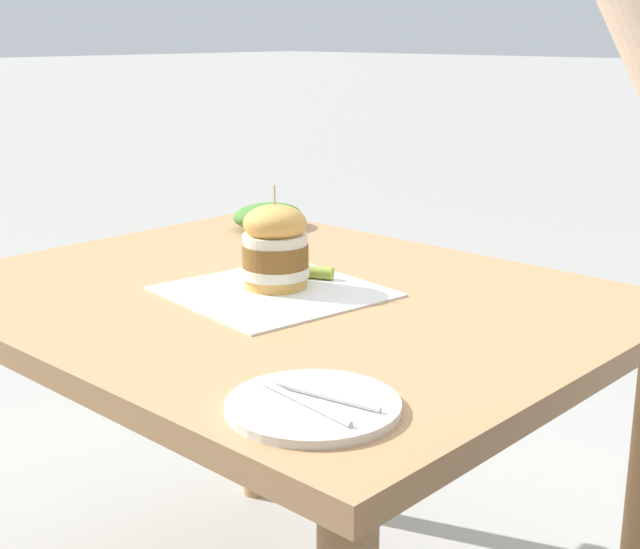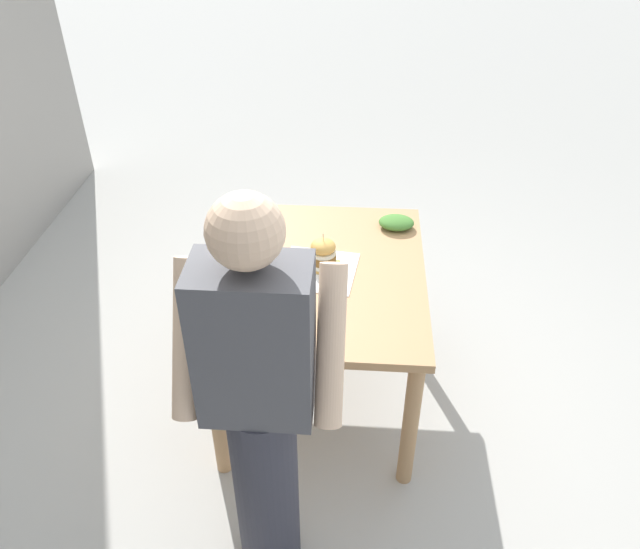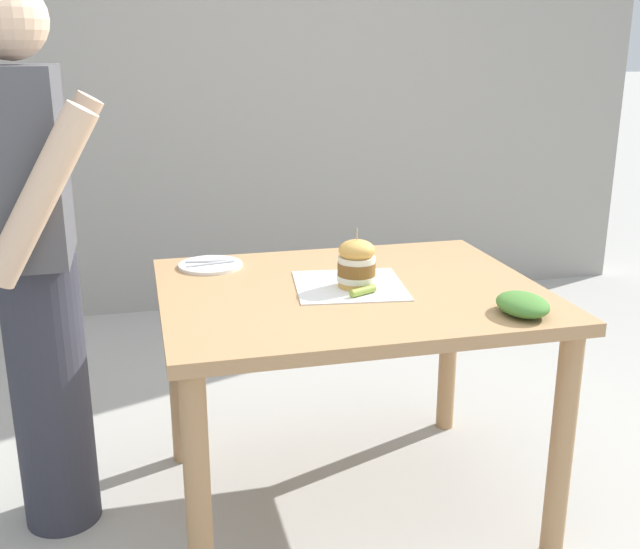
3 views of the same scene
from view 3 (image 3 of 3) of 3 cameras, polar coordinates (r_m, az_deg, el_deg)
The scene contains 8 objects.
ground_plane at distance 2.71m, azimuth 2.14°, elevation -16.84°, with size 80.00×80.00×0.00m, color #ADAAA3.
patio_table at distance 2.41m, azimuth 2.32°, elevation -3.56°, with size 0.96×1.19×0.78m.
serving_paper at distance 2.38m, azimuth 2.34°, elevation -0.83°, with size 0.34×0.34×0.00m, color white.
sandwich at distance 2.34m, azimuth 2.81°, elevation 0.85°, with size 0.12×0.12×0.19m.
pickle_spear at distance 2.28m, azimuth 3.28°, elevation -1.26°, with size 0.02×0.02×0.09m, color #8EA83D.
side_plate_with_forks at distance 2.61m, azimuth -8.34°, elevation 0.72°, with size 0.22×0.22×0.02m.
side_salad at distance 2.20m, azimuth 15.18°, elevation -2.20°, with size 0.18×0.14×0.06m, color #477F33.
diner_across_table at distance 2.40m, azimuth -20.73°, elevation 0.82°, with size 0.55×0.35×1.69m.
Camera 3 is at (-2.16, 0.64, 1.51)m, focal length 42.00 mm.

